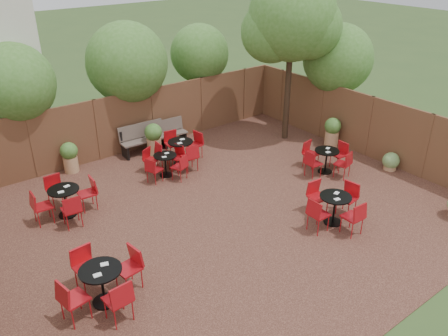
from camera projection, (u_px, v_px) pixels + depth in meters
ground at (220, 215)px, 11.84m from camera, size 80.00×80.00×0.00m
courtyard_paving at (220, 215)px, 11.84m from camera, size 12.00×10.00×0.02m
fence_back at (127, 123)px, 14.93m from camera, size 12.00×0.08×2.00m
fence_right at (369, 127)px, 14.67m from camera, size 0.08×10.00×2.00m
overhang_foliage at (110, 94)px, 12.16m from camera, size 15.59×10.52×2.63m
courtyard_tree at (292, 22)px, 14.58m from camera, size 2.92×2.85×5.56m
park_bench_left at (165, 133)px, 15.55m from camera, size 1.46×0.55×0.89m
park_bench_right at (143, 138)px, 15.08m from camera, size 1.59×0.57×0.97m
bistro_tables at (197, 192)px, 12.01m from camera, size 9.30×6.71×0.93m
planters at (151, 149)px, 14.19m from camera, size 11.45×4.09×1.04m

